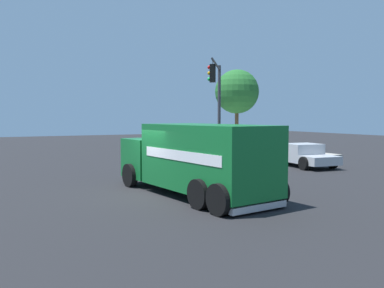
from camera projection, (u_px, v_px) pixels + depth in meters
ground_plane at (154, 192)px, 15.98m from camera, size 100.00×100.00×0.00m
sidewalk_corner_near at (241, 153)px, 32.75m from camera, size 11.08×11.08×0.14m
delivery_truck at (195, 158)px, 15.29m from camera, size 3.70×7.96×2.74m
traffic_light_primary at (217, 97)px, 24.21m from camera, size 2.96×4.11×6.15m
pickup_silver at (301, 154)px, 24.44m from camera, size 2.66×5.37×1.38m
pedestrian_near_corner at (237, 140)px, 32.54m from camera, size 0.42×0.39×1.64m
picket_fence_run at (209, 142)px, 37.42m from camera, size 5.14×0.05×0.95m
shade_tree_near at (237, 92)px, 34.62m from camera, size 3.80×3.80×6.94m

